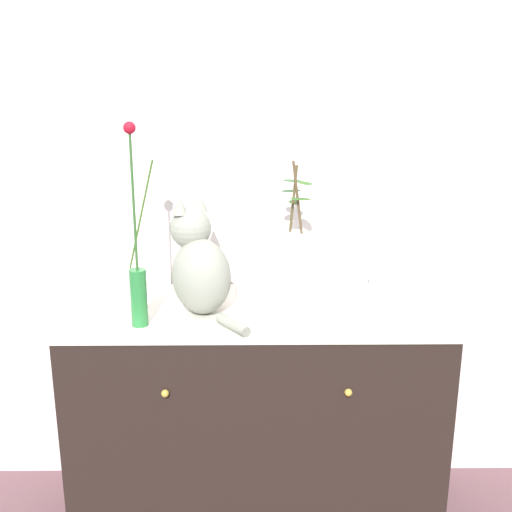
# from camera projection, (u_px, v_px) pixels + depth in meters

# --- Properties ---
(wall_back) EXTENTS (4.40, 0.08, 2.60)m
(wall_back) POSITION_uv_depth(u_px,v_px,m) (255.00, 151.00, 2.27)
(wall_back) COLOR silver
(wall_back) RESTS_ON ground_plane
(sideboard) EXTENTS (1.26, 0.51, 0.82)m
(sideboard) POSITION_uv_depth(u_px,v_px,m) (256.00, 417.00, 2.22)
(sideboard) COLOR black
(sideboard) RESTS_ON ground_plane
(cat_sitting) EXTENTS (0.29, 0.35, 0.38)m
(cat_sitting) POSITION_uv_depth(u_px,v_px,m) (199.00, 266.00, 2.03)
(cat_sitting) COLOR gray
(cat_sitting) RESTS_ON sideboard
(vase_slim_green) EXTENTS (0.09, 0.05, 0.62)m
(vase_slim_green) POSITION_uv_depth(u_px,v_px,m) (138.00, 279.00, 1.92)
(vase_slim_green) COLOR #287637
(vase_slim_green) RESTS_ON sideboard
(bowl_porcelain) EXTENTS (0.24, 0.24, 0.05)m
(bowl_porcelain) POSITION_uv_depth(u_px,v_px,m) (294.00, 295.00, 2.15)
(bowl_porcelain) COLOR white
(bowl_porcelain) RESTS_ON sideboard
(vase_glass_clear) EXTENTS (0.11, 0.17, 0.44)m
(vase_glass_clear) POSITION_uv_depth(u_px,v_px,m) (294.00, 257.00, 2.11)
(vase_glass_clear) COLOR silver
(vase_glass_clear) RESTS_ON bowl_porcelain
(candle_pillar) EXTENTS (0.05, 0.05, 0.12)m
(candle_pillar) POSITION_uv_depth(u_px,v_px,m) (367.00, 299.00, 2.03)
(candle_pillar) COLOR #F1E0CD
(candle_pillar) RESTS_ON sideboard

